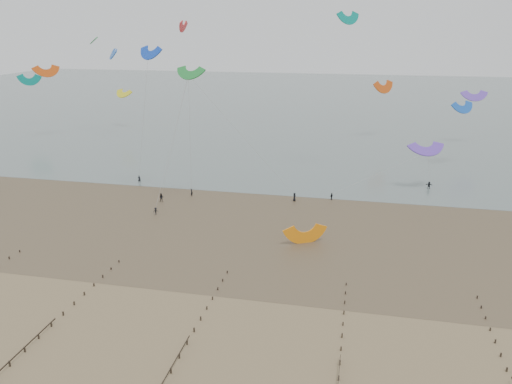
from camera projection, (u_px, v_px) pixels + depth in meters
ground at (175, 312)px, 66.12m from camera, size 500.00×500.00×0.00m
sea_and_shore at (217, 217)px, 98.83m from camera, size 500.00×665.00×0.03m
kitesurfer_lead at (192, 193)px, 110.60m from camera, size 0.77×0.75×1.78m
kitesurfers at (311, 195)px, 108.83m from camera, size 89.75×29.84×1.90m
grounded_kite at (305, 243)px, 87.11m from camera, size 8.26×7.59×3.66m
kites_airborne at (251, 78)px, 146.96m from camera, size 242.82×116.89×34.20m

